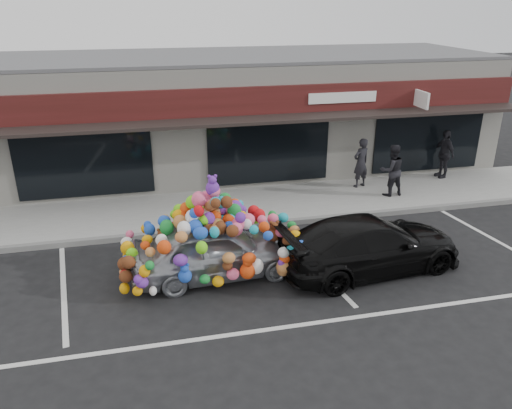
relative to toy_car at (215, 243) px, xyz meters
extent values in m
plane|color=black|center=(-0.34, -0.12, -0.85)|extent=(90.00, 90.00, 0.00)
cube|color=white|center=(-0.34, 8.38, 1.25)|extent=(24.00, 6.00, 4.20)
cube|color=#59595B|center=(-0.34, 8.38, 3.40)|extent=(24.00, 6.00, 0.12)
cube|color=#3A130F|center=(-0.34, 5.30, 2.30)|extent=(24.00, 0.18, 0.90)
cube|color=black|center=(-0.34, 4.78, 1.80)|extent=(24.00, 1.20, 0.10)
cube|color=white|center=(7.86, 4.83, 2.20)|extent=(0.08, 0.95, 0.55)
cube|color=white|center=(5.16, 5.18, 2.30)|extent=(2.40, 0.04, 0.35)
cube|color=black|center=(-3.34, 5.35, 0.60)|extent=(4.20, 0.12, 2.30)
cube|color=black|center=(2.66, 5.35, 0.60)|extent=(4.20, 0.12, 2.30)
cube|color=black|center=(8.66, 5.35, 0.60)|extent=(4.20, 0.12, 2.30)
cube|color=gray|center=(-0.34, 3.88, -0.78)|extent=(26.00, 3.00, 0.15)
cube|color=slate|center=(-0.34, 2.38, -0.78)|extent=(26.00, 0.18, 0.16)
cube|color=silver|center=(-3.54, 0.08, -0.85)|extent=(0.73, 4.37, 0.01)
cube|color=silver|center=(2.46, 0.08, -0.85)|extent=(0.73, 4.37, 0.01)
cube|color=silver|center=(7.86, 0.08, -0.85)|extent=(0.73, 4.37, 0.01)
cube|color=silver|center=(1.66, -2.42, -0.85)|extent=(14.00, 0.12, 0.01)
imported|color=gray|center=(0.00, 0.00, -0.17)|extent=(1.86, 4.12, 1.37)
ellipsoid|color=red|center=(0.00, 0.00, 1.04)|extent=(1.31, 1.76, 1.03)
sphere|color=orange|center=(1.41, -0.15, 0.15)|extent=(0.34, 0.34, 0.34)
sphere|color=#2B7AE1|center=(0.60, -0.89, -0.30)|extent=(0.36, 0.36, 0.36)
sphere|color=green|center=(-0.80, 0.88, -0.25)|extent=(0.30, 0.30, 0.30)
sphere|color=#FF607B|center=(0.00, 0.00, 1.50)|extent=(0.32, 0.32, 0.32)
sphere|color=#FF4D17|center=(-1.21, 0.10, 0.16)|extent=(0.30, 0.30, 0.30)
imported|color=black|center=(3.71, -0.57, -0.18)|extent=(2.44, 4.85, 1.35)
imported|color=black|center=(5.73, 4.58, 0.15)|extent=(0.73, 0.59, 1.72)
imported|color=black|center=(6.38, 3.61, 0.16)|extent=(0.88, 0.70, 1.72)
imported|color=black|center=(9.08, 4.86, 0.17)|extent=(1.06, 0.51, 1.75)
camera|label=1|loc=(-1.40, -10.53, 5.38)|focal=35.00mm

